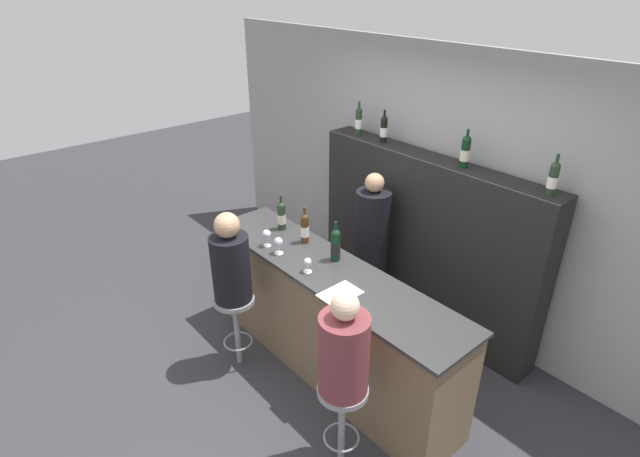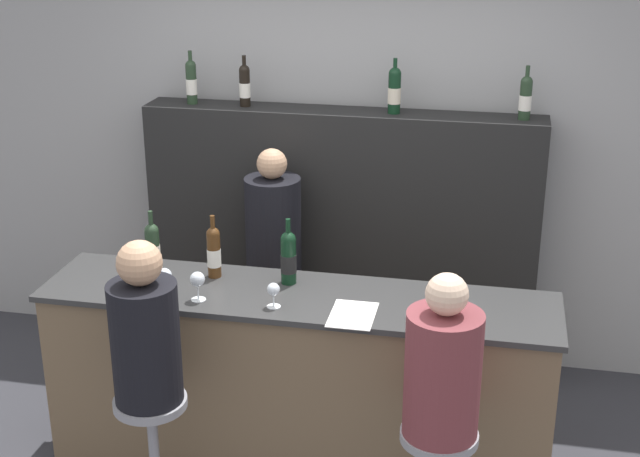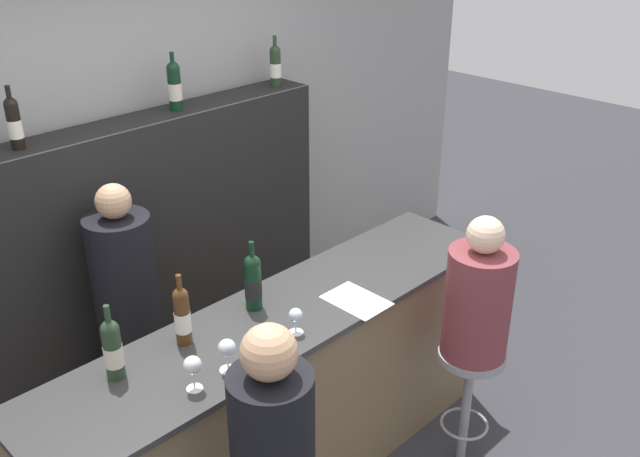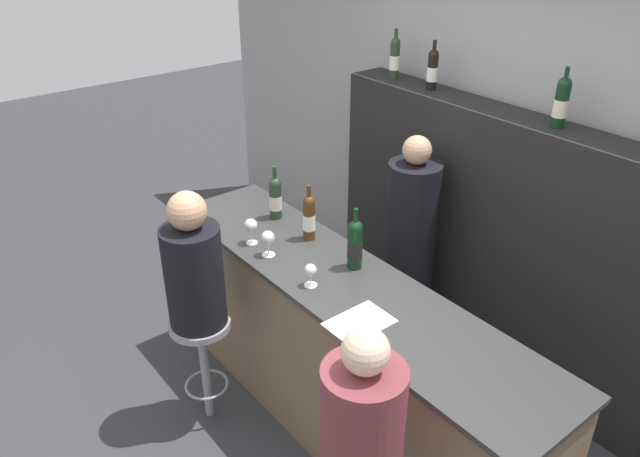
# 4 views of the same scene
# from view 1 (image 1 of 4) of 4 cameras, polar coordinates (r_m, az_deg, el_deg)

# --- Properties ---
(ground_plane) EXTENTS (16.00, 16.00, 0.00)m
(ground_plane) POSITION_cam_1_polar(r_m,az_deg,el_deg) (4.46, -1.78, -17.06)
(ground_plane) COLOR #333338
(wall_back) EXTENTS (6.40, 0.05, 2.60)m
(wall_back) POSITION_cam_1_polar(r_m,az_deg,el_deg) (4.81, 13.99, 4.25)
(wall_back) COLOR #9E9E9E
(wall_back) RESTS_ON ground_plane
(bar_counter) EXTENTS (2.58, 0.59, 1.02)m
(bar_counter) POSITION_cam_1_polar(r_m,az_deg,el_deg) (4.26, 1.02, -10.45)
(bar_counter) COLOR brown
(bar_counter) RESTS_ON ground_plane
(back_bar_cabinet) EXTENTS (2.41, 0.28, 1.67)m
(back_bar_cabinet) POSITION_cam_1_polar(r_m,az_deg,el_deg) (4.84, 11.79, -1.46)
(back_bar_cabinet) COLOR black
(back_bar_cabinet) RESTS_ON ground_plane
(wine_bottle_counter_0) EXTENTS (0.08, 0.08, 0.33)m
(wine_bottle_counter_0) POSITION_cam_1_polar(r_m,az_deg,el_deg) (4.52, -4.42, 1.51)
(wine_bottle_counter_0) COLOR #233823
(wine_bottle_counter_0) RESTS_ON bar_counter
(wine_bottle_counter_1) EXTENTS (0.07, 0.07, 0.33)m
(wine_bottle_counter_1) POSITION_cam_1_polar(r_m,az_deg,el_deg) (4.28, -1.75, 0.08)
(wine_bottle_counter_1) COLOR #4C2D14
(wine_bottle_counter_1) RESTS_ON bar_counter
(wine_bottle_counter_2) EXTENTS (0.08, 0.08, 0.35)m
(wine_bottle_counter_2) POSITION_cam_1_polar(r_m,az_deg,el_deg) (4.01, 1.80, -1.85)
(wine_bottle_counter_2) COLOR black
(wine_bottle_counter_2) RESTS_ON bar_counter
(wine_bottle_backbar_0) EXTENTS (0.07, 0.07, 0.32)m
(wine_bottle_backbar_0) POSITION_cam_1_polar(r_m,az_deg,el_deg) (5.04, 4.44, 12.20)
(wine_bottle_backbar_0) COLOR #233823
(wine_bottle_backbar_0) RESTS_ON back_bar_cabinet
(wine_bottle_backbar_1) EXTENTS (0.07, 0.07, 0.31)m
(wine_bottle_backbar_1) POSITION_cam_1_polar(r_m,az_deg,el_deg) (4.82, 7.30, 11.25)
(wine_bottle_backbar_1) COLOR black
(wine_bottle_backbar_1) RESTS_ON back_bar_cabinet
(wine_bottle_backbar_2) EXTENTS (0.08, 0.08, 0.32)m
(wine_bottle_backbar_2) POSITION_cam_1_polar(r_m,az_deg,el_deg) (4.29, 16.28, 8.47)
(wine_bottle_backbar_2) COLOR black
(wine_bottle_backbar_2) RESTS_ON back_bar_cabinet
(wine_bottle_backbar_3) EXTENTS (0.07, 0.07, 0.31)m
(wine_bottle_backbar_3) POSITION_cam_1_polar(r_m,az_deg,el_deg) (3.97, 25.09, 5.25)
(wine_bottle_backbar_3) COLOR #233823
(wine_bottle_backbar_3) RESTS_ON back_bar_cabinet
(wine_glass_0) EXTENTS (0.07, 0.07, 0.15)m
(wine_glass_0) POSITION_cam_1_polar(r_m,az_deg,el_deg) (4.25, -6.12, -0.69)
(wine_glass_0) COLOR silver
(wine_glass_0) RESTS_ON bar_counter
(wine_glass_1) EXTENTS (0.07, 0.07, 0.15)m
(wine_glass_1) POSITION_cam_1_polar(r_m,az_deg,el_deg) (4.13, -4.77, -1.59)
(wine_glass_1) COLOR silver
(wine_glass_1) RESTS_ON bar_counter
(wine_glass_2) EXTENTS (0.07, 0.07, 0.12)m
(wine_glass_2) POSITION_cam_1_polar(r_m,az_deg,el_deg) (3.88, -1.42, -3.90)
(wine_glass_2) COLOR silver
(wine_glass_2) RESTS_ON bar_counter
(tasting_menu) EXTENTS (0.21, 0.30, 0.00)m
(tasting_menu) POSITION_cam_1_polar(r_m,az_deg,el_deg) (3.68, 2.31, -7.45)
(tasting_menu) COLOR white
(tasting_menu) RESTS_ON bar_counter
(bar_stool_left) EXTENTS (0.34, 0.34, 0.69)m
(bar_stool_left) POSITION_cam_1_polar(r_m,az_deg,el_deg) (4.36, -9.65, -9.53)
(bar_stool_left) COLOR gray
(bar_stool_left) RESTS_ON ground_plane
(guest_seated_left) EXTENTS (0.32, 0.32, 0.78)m
(guest_seated_left) POSITION_cam_1_polar(r_m,az_deg,el_deg) (4.08, -10.19, -3.90)
(guest_seated_left) COLOR black
(guest_seated_left) RESTS_ON bar_stool_left
(bar_stool_right) EXTENTS (0.34, 0.34, 0.69)m
(bar_stool_right) POSITION_cam_1_polar(r_m,az_deg,el_deg) (3.55, 2.56, -19.55)
(bar_stool_right) COLOR gray
(bar_stool_right) RESTS_ON ground_plane
(guest_seated_right) EXTENTS (0.33, 0.33, 0.75)m
(guest_seated_right) POSITION_cam_1_polar(r_m,az_deg,el_deg) (3.22, 2.74, -13.76)
(guest_seated_right) COLOR brown
(guest_seated_right) RESTS_ON bar_stool_right
(bartender) EXTENTS (0.33, 0.33, 1.52)m
(bartender) POSITION_cam_1_polar(r_m,az_deg,el_deg) (4.85, 5.83, -2.80)
(bartender) COLOR black
(bartender) RESTS_ON ground_plane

